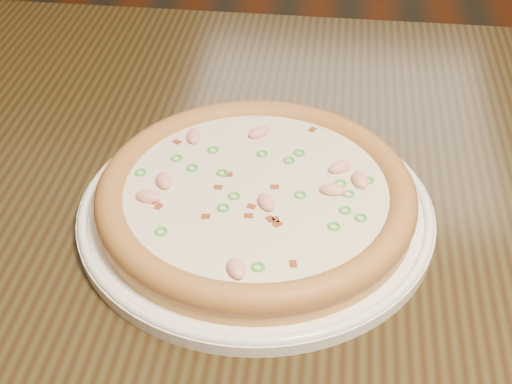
# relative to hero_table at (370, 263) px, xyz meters

# --- Properties ---
(ground) EXTENTS (9.00, 9.00, 0.00)m
(ground) POSITION_rel_hero_table_xyz_m (-0.01, 0.92, -0.65)
(ground) COLOR black
(hero_table) EXTENTS (1.20, 0.80, 0.75)m
(hero_table) POSITION_rel_hero_table_xyz_m (0.00, 0.00, 0.00)
(hero_table) COLOR black
(hero_table) RESTS_ON ground
(plate) EXTENTS (0.34, 0.34, 0.02)m
(plate) POSITION_rel_hero_table_xyz_m (-0.12, -0.05, 0.11)
(plate) COLOR white
(plate) RESTS_ON hero_table
(pizza) EXTENTS (0.30, 0.30, 0.03)m
(pizza) POSITION_rel_hero_table_xyz_m (-0.12, -0.05, 0.13)
(pizza) COLOR tan
(pizza) RESTS_ON plate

